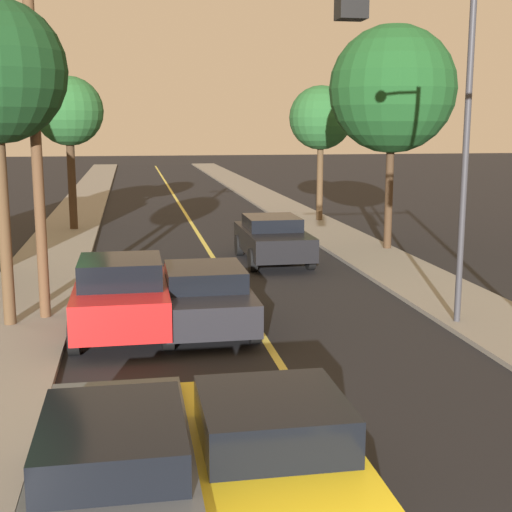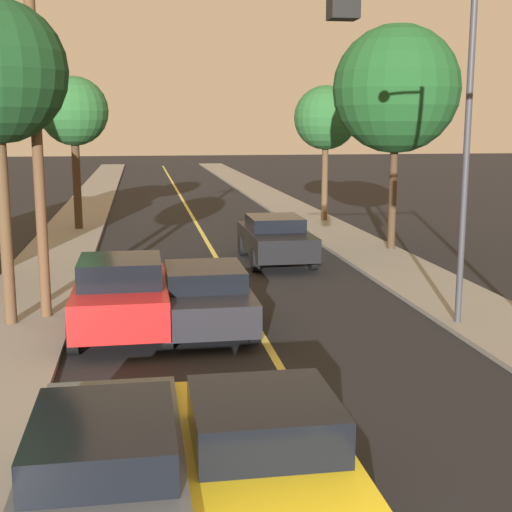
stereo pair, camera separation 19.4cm
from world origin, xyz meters
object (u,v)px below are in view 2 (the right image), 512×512
Objects in this scene: car_outer_lane_second at (121,295)px; tree_left_far at (74,112)px; tree_right_near at (396,89)px; tree_right_far at (326,118)px; car_near_lane_second at (204,295)px; utility_pole_left at (36,125)px; car_outer_lane_front at (105,472)px; car_far_oncoming at (276,238)px; streetlamp_right at (455,110)px; car_near_lane_front at (262,448)px.

tree_left_far is at bearing 97.83° from car_outer_lane_second.
tree_right_near is at bearing -31.00° from tree_left_far.
tree_right_far is (-0.42, 7.78, -0.91)m from tree_right_near.
car_near_lane_second is 0.51× the size of utility_pole_left.
car_near_lane_second is 8.11m from car_outer_lane_front.
car_far_oncoming is 0.59× the size of tree_right_near.
car_near_lane_second is at bearing 7.47° from car_outer_lane_second.
tree_left_far is (-2.14, 23.26, 4.19)m from car_outer_lane_front.
utility_pole_left is (-8.80, 1.98, -0.30)m from streetlamp_right.
car_outer_lane_second is at bearing 103.78° from car_near_lane_front.
tree_right_far reaches higher than car_near_lane_second.
car_outer_lane_front is at bearing -102.79° from car_near_lane_second.
streetlamp_right is 1.16× the size of tree_left_far.
car_far_oncoming is 6.66m from tree_right_near.
tree_right_near is (9.19, 16.45, 4.88)m from car_outer_lane_front.
utility_pole_left reaches higher than car_outer_lane_second.
car_outer_lane_second reaches higher than car_near_lane_front.
car_near_lane_second is at bearing -113.15° from tree_right_far.
tree_right_near is 1.27× the size of tree_right_far.
utility_pole_left reaches higher than streetlamp_right.
car_outer_lane_front is 26.08m from tree_right_far.
car_outer_lane_front is 0.72× the size of tree_right_far.
tree_right_far reaches higher than car_near_lane_front.
tree_right_far is at bearing 55.29° from utility_pole_left.
tree_right_near is 7.84m from tree_right_far.
car_outer_lane_second is (-0.00, 7.67, 0.13)m from car_outer_lane_front.
car_outer_lane_front is 10.77m from streetlamp_right.
utility_pole_left is at bearing 141.62° from car_outer_lane_second.
utility_pole_left is 1.32× the size of tree_left_far.
car_outer_lane_front is at bearing -109.90° from tree_right_far.
tree_right_near is at bearing 65.33° from car_near_lane_front.
car_near_lane_front is at bearing -67.87° from utility_pole_left.
utility_pole_left is at bearing 167.34° from streetlamp_right.
utility_pole_left is (-6.52, -6.11, 3.64)m from car_far_oncoming.
car_outer_lane_front is 0.70× the size of tree_left_far.
car_near_lane_front is at bearing -80.25° from tree_left_far.
tree_left_far is at bearing 91.61° from utility_pole_left.
utility_pole_left is (-1.74, 1.38, 3.57)m from car_outer_lane_second.
car_outer_lane_second reaches higher than car_far_oncoming.
car_outer_lane_second is at bearing -117.91° from tree_right_far.
car_outer_lane_front is at bearing -168.93° from car_near_lane_front.
car_outer_lane_front reaches higher than car_near_lane_front.
car_outer_lane_front reaches higher than car_near_lane_second.
streetlamp_right is at bearing 51.96° from car_near_lane_front.
car_outer_lane_front is 7.67m from car_outer_lane_second.
car_outer_lane_front is (-1.80, -0.35, 0.03)m from car_near_lane_front.
car_outer_lane_second is at bearing 175.17° from streetlamp_right.
car_outer_lane_front is 9.93m from utility_pole_left.
car_outer_lane_second is 19.13m from tree_right_far.
tree_left_far is 1.04× the size of tree_right_far.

